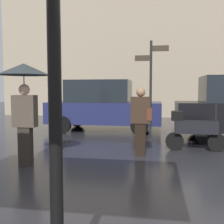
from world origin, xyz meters
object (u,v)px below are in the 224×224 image
pedestrian_with_umbrella (24,85)px  parked_scooter (194,129)px  parked_car_left (103,105)px  street_signpost (151,79)px  pedestrian_with_bag (141,117)px

pedestrian_with_umbrella → parked_scooter: bearing=109.4°
parked_car_left → street_signpost: street_signpost is taller
parked_car_left → pedestrian_with_umbrella: bearing=90.3°
pedestrian_with_bag → parked_scooter: bearing=-13.0°
street_signpost → pedestrian_with_bag: bearing=-93.4°
pedestrian_with_umbrella → parked_car_left: (0.61, 5.04, -0.69)m
pedestrian_with_umbrella → parked_car_left: size_ratio=0.49×
pedestrian_with_bag → street_signpost: 2.78m
pedestrian_with_umbrella → parked_scooter: 4.22m
pedestrian_with_umbrella → parked_car_left: 5.13m
pedestrian_with_umbrella → parked_scooter: (3.57, 1.96, -1.09)m
pedestrian_with_bag → parked_scooter: pedestrian_with_bag is taller
pedestrian_with_bag → parked_car_left: parked_car_left is taller
parked_scooter → parked_car_left: 4.30m
parked_scooter → parked_car_left: size_ratio=0.35×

